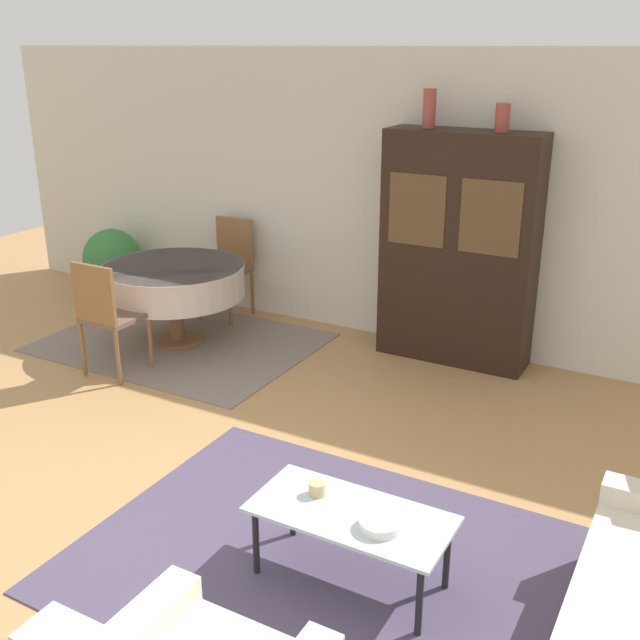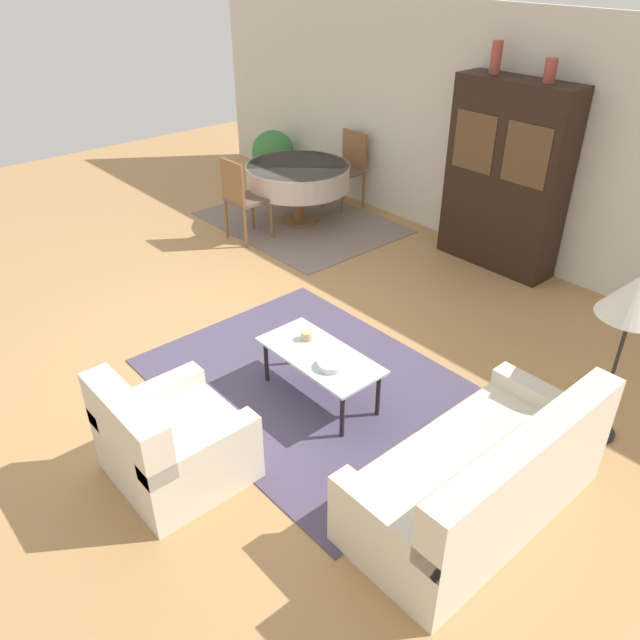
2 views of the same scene
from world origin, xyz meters
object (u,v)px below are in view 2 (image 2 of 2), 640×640
object	(u,v)px
floor_lamp	(635,300)
vase_tall	(496,57)
coffee_table	(320,359)
couch	(482,479)
bowl	(331,364)
dining_chair_near	(241,195)
armchair	(170,443)
display_cabinet	(506,177)
dining_table	(298,177)
potted_plant	(273,154)
vase_short	(550,71)
dining_chair_far	(348,165)
cup	(307,335)

from	to	relation	value
floor_lamp	vase_tall	size ratio (longest dim) A/B	4.24
coffee_table	floor_lamp	world-z (taller)	floor_lamp
couch	bowl	bearing A→B (deg)	91.23
couch	bowl	distance (m)	1.41
dining_chair_near	armchair	bearing A→B (deg)	-42.17
display_cabinet	dining_chair_near	distance (m)	3.08
dining_table	vase_tall	world-z (taller)	vase_tall
couch	floor_lamp	world-z (taller)	floor_lamp
armchair	coffee_table	world-z (taller)	armchair
coffee_table	potted_plant	xyz separation A→B (m)	(-4.51, 3.00, 0.05)
dining_table	display_cabinet	bearing A→B (deg)	20.62
floor_lamp	vase_tall	distance (m)	3.39
vase_short	coffee_table	bearing A→B (deg)	-85.10
bowl	floor_lamp	bearing A→B (deg)	41.66
floor_lamp	bowl	world-z (taller)	floor_lamp
dining_chair_near	dining_chair_far	distance (m)	1.78
vase_tall	dining_table	bearing A→B (deg)	-156.44
cup	vase_tall	world-z (taller)	vase_tall
dining_table	bowl	xyz separation A→B (m)	(3.21, -2.32, -0.16)
cup	bowl	distance (m)	0.44
floor_lamp	vase_short	distance (m)	2.91
display_cabinet	dining_chair_far	xyz separation A→B (m)	(-2.45, -0.03, -0.43)
coffee_table	cup	distance (m)	0.25
vase_tall	vase_short	bearing A→B (deg)	0.00
couch	dining_chair_far	world-z (taller)	dining_chair_far
armchair	cup	size ratio (longest dim) A/B	9.20
coffee_table	dining_chair_near	distance (m)	3.33
display_cabinet	potted_plant	size ratio (longest dim) A/B	2.59
dining_table	bowl	distance (m)	3.96
dining_table	vase_tall	size ratio (longest dim) A/B	4.17
dining_table	coffee_table	bearing A→B (deg)	-36.87
coffee_table	dining_table	xyz separation A→B (m)	(-3.02, 2.27, 0.23)
vase_tall	potted_plant	distance (m)	4.03
display_cabinet	potted_plant	bearing A→B (deg)	-177.21
dining_table	vase_tall	bearing A→B (deg)	23.56
dining_chair_near	potted_plant	bearing A→B (deg)	132.63
display_cabinet	dining_chair_far	bearing A→B (deg)	-179.26
dining_table	cup	xyz separation A→B (m)	(2.79, -2.21, -0.15)
armchair	dining_table	world-z (taller)	armchair
dining_chair_near	dining_table	bearing A→B (deg)	90.00
dining_table	floor_lamp	size ratio (longest dim) A/B	0.98
vase_short	potted_plant	size ratio (longest dim) A/B	0.29
couch	armchair	distance (m)	2.08
couch	dining_chair_near	xyz separation A→B (m)	(-4.61, 1.39, 0.29)
armchair	floor_lamp	size ratio (longest dim) A/B	0.63
vase_tall	potted_plant	world-z (taller)	vase_tall
dining_chair_near	display_cabinet	bearing A→B (deg)	36.49
dining_chair_near	cup	bearing A→B (deg)	-25.23
display_cabinet	floor_lamp	distance (m)	2.96
potted_plant	display_cabinet	bearing A→B (deg)	2.79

